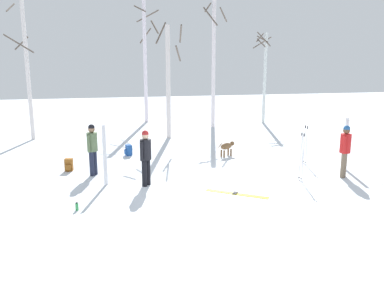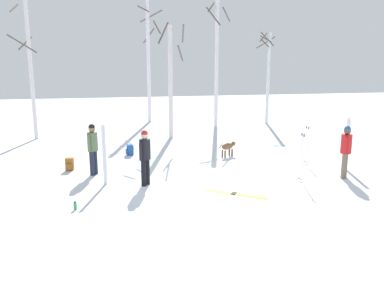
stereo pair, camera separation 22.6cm
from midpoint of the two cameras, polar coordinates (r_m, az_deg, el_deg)
name	(u,v)px [view 1 (the left image)]	position (r m, az deg, el deg)	size (l,w,h in m)	color
ground_plane	(222,189)	(11.74, 3.78, -6.56)	(60.00, 60.00, 0.00)	white
person_0	(92,146)	(13.29, -14.79, -0.33)	(0.34, 0.46, 1.72)	#1E2338
person_1	(345,148)	(13.53, 20.98, -0.52)	(0.38, 0.41, 1.72)	#72604C
person_2	(146,154)	(11.87, -7.31, -1.50)	(0.37, 0.42, 1.72)	black
dog	(227,147)	(15.59, 4.72, -0.38)	(0.81, 0.49, 0.57)	brown
ski_pair_planted_0	(105,156)	(12.16, -13.12, -1.65)	(0.12, 0.09, 1.86)	white
ski_pair_planted_1	(346,143)	(14.67, 21.06, 0.09)	(0.11, 0.12, 1.81)	white
ski_pair_lying_0	(237,194)	(11.35, 5.95, -7.22)	(1.59, 1.22, 0.05)	yellow
ski_poles_0	(306,144)	(14.89, 15.81, 0.06)	(0.07, 0.26, 1.42)	#B2B2BC
ski_poles_1	(302,155)	(12.75, 15.22, -1.62)	(0.07, 0.24, 1.54)	#B2B2BC
backpack_0	(69,165)	(14.20, -17.95, -2.92)	(0.29, 0.31, 0.44)	#99591E
backpack_1	(128,150)	(15.90, -9.65, -0.91)	(0.32, 0.30, 0.44)	#1E4C99
water_bottle_0	(77,207)	(10.55, -17.03, -8.71)	(0.08, 0.08, 0.22)	green
birch_tree_0	(26,61)	(20.08, -23.31, 11.04)	(1.31, 1.42, 7.26)	silver
birch_tree_1	(145,59)	(24.18, -7.12, 12.19)	(1.55, 1.56, 7.36)	silver
birch_tree_2	(168,78)	(18.97, -3.83, 9.58)	(1.45, 1.31, 5.60)	silver
birch_tree_3	(214,62)	(22.11, 2.87, 11.82)	(1.43, 1.34, 6.96)	silver
birch_tree_4	(264,75)	(23.92, 10.25, 9.89)	(1.19, 1.23, 5.35)	silver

